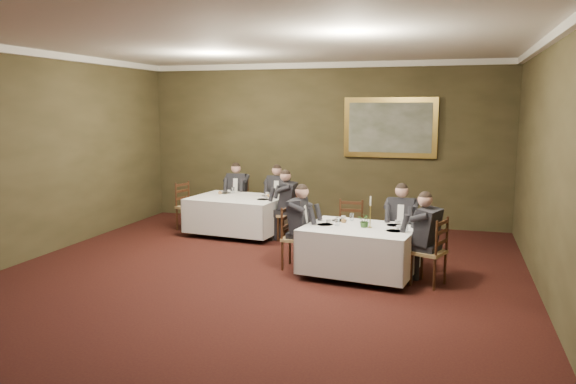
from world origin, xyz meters
The scene contains 26 objects.
ground centered at (0.00, 0.00, 0.00)m, with size 10.00×10.00×0.00m, color black.
ceiling centered at (0.00, 0.00, 3.50)m, with size 8.00×10.00×0.10m, color silver.
back_wall centered at (0.00, 5.00, 1.75)m, with size 8.00×0.10×3.50m, color #322D19.
right_wall centered at (4.00, 0.00, 1.75)m, with size 0.10×10.00×3.50m, color #322D19.
crown_molding centered at (0.00, 0.00, 3.44)m, with size 8.00×10.00×0.12m.
table_main centered at (1.47, 1.18, 0.45)m, with size 1.81×1.47×0.67m.
table_second centered at (-1.35, 3.30, 0.45)m, with size 1.95×1.56×0.67m.
chair_main_backleft centered at (1.15, 2.08, 0.28)m, with size 0.45×0.43×1.00m.
chair_main_backright centered at (2.03, 1.96, 0.28)m, with size 0.47×0.45×1.00m.
diner_main_backright centered at (2.03, 1.95, 0.51)m, with size 0.44×0.50×1.35m.
chair_main_endleft centered at (0.44, 1.32, 0.28)m, with size 0.43×0.45×1.00m.
diner_main_endleft centered at (0.45, 1.32, 0.51)m, with size 0.49×0.43×1.35m.
chair_main_endright centered at (2.51, 1.04, 0.28)m, with size 0.55×0.56×1.00m.
diner_main_endright centered at (2.50, 1.04, 0.51)m, with size 0.59×0.55×1.35m.
chair_sec_backleft centered at (-1.73, 4.28, 0.28)m, with size 0.48×0.46×1.00m.
diner_sec_backleft centered at (-1.73, 4.26, 0.51)m, with size 0.45×0.52×1.35m.
chair_sec_backright centered at (-0.76, 4.17, 0.28)m, with size 0.46×0.44×1.00m.
diner_sec_backright centered at (-0.76, 4.16, 0.51)m, with size 0.44×0.50×1.35m.
chair_sec_endright centered at (-0.21, 3.18, 0.28)m, with size 0.43×0.45×1.00m.
diner_sec_endright centered at (-0.22, 3.18, 0.51)m, with size 0.49×0.43×1.35m.
chair_sec_endleft centered at (-2.49, 3.42, 0.28)m, with size 0.53×0.54×1.00m.
centerpiece centered at (1.55, 1.18, 0.88)m, with size 0.21×0.18×0.23m, color #2D5926.
candlestick centered at (1.63, 1.19, 0.94)m, with size 0.07×0.07×0.49m.
place_setting_table_main centered at (1.13, 1.61, 0.80)m, with size 0.33×0.31×0.14m.
place_setting_table_second centered at (-1.74, 3.76, 0.80)m, with size 0.33×0.31×0.14m.
painting centered at (1.47, 4.94, 2.12)m, with size 1.95×0.09×1.26m.
Camera 1 is at (2.79, -7.06, 2.55)m, focal length 35.00 mm.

